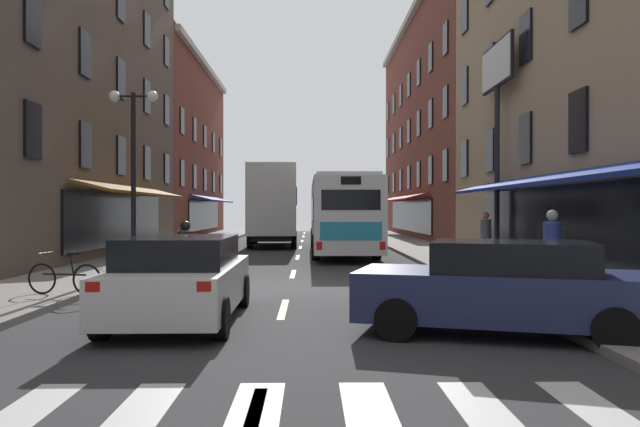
% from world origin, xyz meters
% --- Properties ---
extents(ground_plane, '(34.80, 80.00, 0.10)m').
position_xyz_m(ground_plane, '(0.00, 0.00, -0.05)').
color(ground_plane, '#333335').
extents(lane_centre_dashes, '(0.14, 73.90, 0.01)m').
position_xyz_m(lane_centre_dashes, '(0.00, -0.25, 0.00)').
color(lane_centre_dashes, '#DBCC4C').
rests_on(lane_centre_dashes, ground).
extents(sidewalk_left, '(3.00, 80.00, 0.14)m').
position_xyz_m(sidewalk_left, '(-5.90, 0.00, 0.07)').
color(sidewalk_left, gray).
rests_on(sidewalk_left, ground).
extents(sidewalk_right, '(3.00, 80.00, 0.14)m').
position_xyz_m(sidewalk_right, '(5.90, 0.00, 0.07)').
color(sidewalk_right, gray).
rests_on(sidewalk_right, ground).
extents(billboard_sign, '(0.40, 3.27, 7.64)m').
position_xyz_m(billboard_sign, '(7.05, 5.75, 6.08)').
color(billboard_sign, black).
rests_on(billboard_sign, sidewalk_right).
extents(transit_bus, '(2.70, 12.12, 3.32)m').
position_xyz_m(transit_bus, '(1.89, 11.66, 1.74)').
color(transit_bus, silver).
rests_on(transit_bus, ground).
extents(box_truck, '(2.68, 7.74, 4.20)m').
position_xyz_m(box_truck, '(-1.46, 16.80, 2.13)').
color(box_truck, black).
rests_on(box_truck, ground).
extents(sedan_near, '(2.02, 4.52, 1.48)m').
position_xyz_m(sedan_near, '(-1.71, -4.82, 0.75)').
color(sedan_near, silver).
rests_on(sedan_near, ground).
extents(sedan_mid, '(4.69, 2.97, 1.46)m').
position_xyz_m(sedan_mid, '(3.50, -6.07, 0.74)').
color(sedan_mid, navy).
rests_on(sedan_mid, ground).
extents(motorcycle_rider, '(0.62, 2.07, 1.66)m').
position_xyz_m(motorcycle_rider, '(-2.65, 0.11, 0.71)').
color(motorcycle_rider, black).
rests_on(motorcycle_rider, ground).
extents(bicycle_near, '(1.71, 0.48, 0.91)m').
position_xyz_m(bicycle_near, '(-5.04, 3.89, 0.50)').
color(bicycle_near, black).
rests_on(bicycle_near, sidewalk_left).
extents(bicycle_mid, '(1.69, 0.52, 0.91)m').
position_xyz_m(bicycle_mid, '(-4.68, -2.44, 0.50)').
color(bicycle_mid, black).
rests_on(bicycle_mid, sidewalk_left).
extents(pedestrian_near, '(0.50, 0.50, 1.80)m').
position_xyz_m(pedestrian_near, '(5.61, -2.74, 1.10)').
color(pedestrian_near, '#B29947').
rests_on(pedestrian_near, sidewalk_right).
extents(pedestrian_mid, '(0.36, 0.36, 1.73)m').
position_xyz_m(pedestrian_mid, '(6.52, 5.27, 1.03)').
color(pedestrian_mid, navy).
rests_on(pedestrian_mid, sidewalk_right).
extents(street_lamp_twin, '(1.42, 0.32, 5.26)m').
position_xyz_m(street_lamp_twin, '(-4.61, 2.33, 3.05)').
color(street_lamp_twin, black).
rests_on(street_lamp_twin, sidewalk_left).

